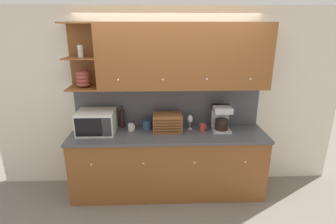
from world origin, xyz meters
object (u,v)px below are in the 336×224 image
Objects in this scene: bread_box at (168,123)px; coffee_maker at (221,118)px; storage_canister at (147,124)px; wine_bottle at (122,118)px; mug_blue_second at (203,127)px; microwave at (96,122)px; mug at (131,127)px; wine_glass at (190,120)px.

bread_box is 0.76m from coffee_maker.
storage_canister is at bearing 160.60° from bread_box.
bread_box is at bearing -14.88° from wine_bottle.
storage_canister reaches higher than mug_blue_second.
wine_bottle is (0.32, 0.20, -0.01)m from microwave.
coffee_maker reaches higher than mug.
coffee_maker is (0.26, 0.02, 0.13)m from mug_blue_second.
bread_box is 0.33m from wine_glass.
storage_canister is at bearing 10.75° from microwave.
wine_bottle is at bearing 170.92° from mug_blue_second.
bread_box reaches higher than wine_glass.
mug is 0.95× the size of mug_blue_second.
wine_bottle is 0.68m from bread_box.
wine_bottle is at bearing 168.92° from storage_canister.
coffee_maker reaches higher than mug_blue_second.
microwave is at bearing -148.15° from wine_bottle.
microwave reaches higher than storage_canister.
microwave is 0.48m from mug.
microwave reaches higher than mug_blue_second.
storage_canister is (0.36, -0.07, -0.08)m from wine_bottle.
microwave is 1.40× the size of coffee_maker.
coffee_maker reaches higher than wine_glass.
mug is at bearing 177.74° from mug_blue_second.
mug is (0.14, -0.14, -0.10)m from wine_bottle.
bread_box is (0.29, -0.10, 0.06)m from storage_canister.
bread_box is 3.78× the size of mug_blue_second.
coffee_maker is at bearing -8.25° from wine_glass.
storage_canister is 0.80m from mug_blue_second.
microwave is at bearing -178.79° from coffee_maker.
storage_canister is 0.31m from bread_box.
coffee_maker is (0.43, -0.06, 0.04)m from wine_glass.
mug_blue_second is 0.30× the size of coffee_maker.
wine_bottle is 2.43× the size of storage_canister.
bread_box is at bearing -19.40° from storage_canister.
wine_bottle is 0.98m from wine_glass.
microwave is 1.73m from coffee_maker.
wine_glass is 0.44m from coffee_maker.
microwave is 0.98m from bread_box.
mug_blue_second is at bearing 0.65° from microwave.
mug_blue_second is at bearing -2.26° from mug.
mug_blue_second is at bearing -25.36° from wine_glass.
mug_blue_second is (1.15, -0.18, -0.09)m from wine_bottle.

